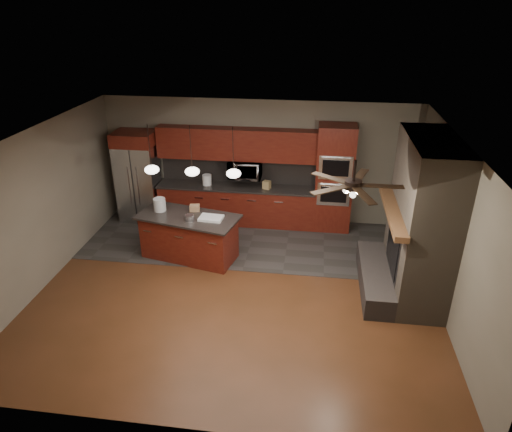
% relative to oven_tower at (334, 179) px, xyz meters
% --- Properties ---
extents(ground, '(7.00, 7.00, 0.00)m').
position_rel_oven_tower_xyz_m(ground, '(-1.70, -2.69, -1.19)').
color(ground, '#572F1A').
rests_on(ground, ground).
extents(ceiling, '(7.00, 6.00, 0.02)m').
position_rel_oven_tower_xyz_m(ceiling, '(-1.70, -2.69, 1.61)').
color(ceiling, white).
rests_on(ceiling, back_wall).
extents(back_wall, '(7.00, 0.02, 2.80)m').
position_rel_oven_tower_xyz_m(back_wall, '(-1.70, 0.31, 0.21)').
color(back_wall, slate).
rests_on(back_wall, ground).
extents(right_wall, '(0.02, 6.00, 2.80)m').
position_rel_oven_tower_xyz_m(right_wall, '(1.80, -2.69, 0.21)').
color(right_wall, slate).
rests_on(right_wall, ground).
extents(left_wall, '(0.02, 6.00, 2.80)m').
position_rel_oven_tower_xyz_m(left_wall, '(-5.20, -2.69, 0.21)').
color(left_wall, slate).
rests_on(left_wall, ground).
extents(slate_tile_patch, '(7.00, 2.40, 0.01)m').
position_rel_oven_tower_xyz_m(slate_tile_patch, '(-1.70, -0.89, -1.19)').
color(slate_tile_patch, '#353230').
rests_on(slate_tile_patch, ground).
extents(fireplace_column, '(1.30, 2.10, 2.80)m').
position_rel_oven_tower_xyz_m(fireplace_column, '(1.34, -2.29, 0.11)').
color(fireplace_column, brown).
rests_on(fireplace_column, ground).
extents(back_cabinetry, '(3.59, 0.64, 2.20)m').
position_rel_oven_tower_xyz_m(back_cabinetry, '(-2.18, 0.05, -0.30)').
color(back_cabinetry, maroon).
rests_on(back_cabinetry, ground).
extents(oven_tower, '(0.80, 0.63, 2.38)m').
position_rel_oven_tower_xyz_m(oven_tower, '(0.00, 0.00, 0.00)').
color(oven_tower, maroon).
rests_on(oven_tower, ground).
extents(microwave, '(0.73, 0.41, 0.50)m').
position_rel_oven_tower_xyz_m(microwave, '(-1.98, 0.06, 0.11)').
color(microwave, silver).
rests_on(microwave, back_cabinetry).
extents(refrigerator, '(0.90, 0.75, 2.09)m').
position_rel_oven_tower_xyz_m(refrigerator, '(-4.43, -0.07, -0.14)').
color(refrigerator, silver).
rests_on(refrigerator, ground).
extents(kitchen_island, '(2.12, 1.31, 0.92)m').
position_rel_oven_tower_xyz_m(kitchen_island, '(-2.84, -1.70, -0.73)').
color(kitchen_island, maroon).
rests_on(kitchen_island, ground).
extents(white_bucket, '(0.32, 0.32, 0.26)m').
position_rel_oven_tower_xyz_m(white_bucket, '(-3.45, -1.52, -0.14)').
color(white_bucket, silver).
rests_on(white_bucket, kitchen_island).
extents(paint_can, '(0.23, 0.23, 0.11)m').
position_rel_oven_tower_xyz_m(paint_can, '(-2.75, -1.88, -0.21)').
color(paint_can, '#AFAFB4').
rests_on(paint_can, kitchen_island).
extents(paint_tray, '(0.47, 0.35, 0.04)m').
position_rel_oven_tower_xyz_m(paint_tray, '(-2.35, -1.76, -0.25)').
color(paint_tray, silver).
rests_on(paint_tray, kitchen_island).
extents(cardboard_box, '(0.22, 0.17, 0.12)m').
position_rel_oven_tower_xyz_m(cardboard_box, '(-2.76, -1.44, -0.21)').
color(cardboard_box, '#9F7752').
rests_on(cardboard_box, kitchen_island).
extents(counter_bucket, '(0.25, 0.25, 0.24)m').
position_rel_oven_tower_xyz_m(counter_bucket, '(-2.85, 0.01, -0.17)').
color(counter_bucket, white).
rests_on(counter_bucket, back_cabinetry).
extents(counter_box, '(0.20, 0.18, 0.18)m').
position_rel_oven_tower_xyz_m(counter_box, '(-1.47, -0.04, -0.20)').
color(counter_box, tan).
rests_on(counter_box, back_cabinetry).
extents(pendant_left, '(0.26, 0.26, 0.92)m').
position_rel_oven_tower_xyz_m(pendant_left, '(-3.35, -1.99, 0.77)').
color(pendant_left, black).
rests_on(pendant_left, ceiling).
extents(pendant_center, '(0.26, 0.26, 0.92)m').
position_rel_oven_tower_xyz_m(pendant_center, '(-2.60, -1.99, 0.77)').
color(pendant_center, black).
rests_on(pendant_center, ceiling).
extents(pendant_right, '(0.26, 0.26, 0.92)m').
position_rel_oven_tower_xyz_m(pendant_right, '(-1.85, -1.99, 0.77)').
color(pendant_right, black).
rests_on(pendant_right, ceiling).
extents(ceiling_fan, '(1.27, 1.33, 0.41)m').
position_rel_oven_tower_xyz_m(ceiling_fan, '(0.10, -3.49, 1.27)').
color(ceiling_fan, black).
rests_on(ceiling_fan, ceiling).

